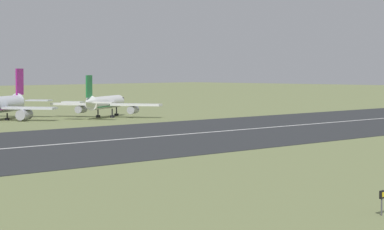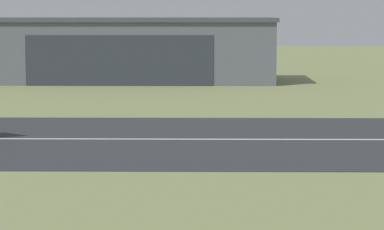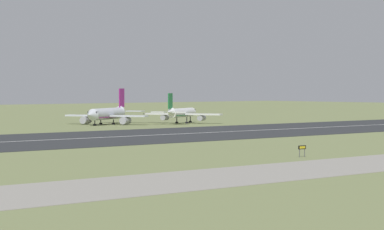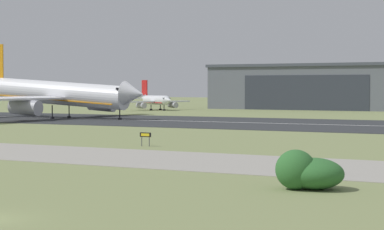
% 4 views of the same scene
% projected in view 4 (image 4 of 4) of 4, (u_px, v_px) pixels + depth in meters
% --- Properties ---
extents(ground_plane, '(693.21, 693.21, 0.00)m').
position_uv_depth(ground_plane, '(306.00, 149.00, 85.00)').
color(ground_plane, '#7A8451').
extents(taxiway_road, '(339.90, 15.94, 0.05)m').
position_uv_depth(taxiway_road, '(239.00, 163.00, 68.62)').
color(taxiway_road, gray).
rests_on(taxiway_road, ground_plane).
extents(hangar_building, '(65.34, 25.01, 13.91)m').
position_uv_depth(hangar_building, '(318.00, 87.00, 231.15)').
color(hangar_building, slate).
rests_on(hangar_building, ground_plane).
extents(airplane_landing, '(44.43, 59.08, 16.74)m').
position_uv_depth(airplane_landing, '(59.00, 94.00, 164.74)').
color(airplane_landing, white).
rests_on(airplane_landing, ground_plane).
extents(airplane_parked_centre, '(17.64, 20.79, 8.98)m').
position_uv_depth(airplane_parked_centre, '(156.00, 100.00, 221.01)').
color(airplane_parked_centre, silver).
rests_on(airplane_parked_centre, ground_plane).
extents(shrub_clump, '(4.56, 3.87, 2.75)m').
position_uv_depth(shrub_clump, '(307.00, 172.00, 51.19)').
color(shrub_clump, '#2D662D').
rests_on(shrub_clump, ground_plane).
extents(runway_sign, '(1.49, 0.13, 1.63)m').
position_uv_depth(runway_sign, '(145.00, 136.00, 88.09)').
color(runway_sign, '#4C4C51').
rests_on(runway_sign, ground_plane).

